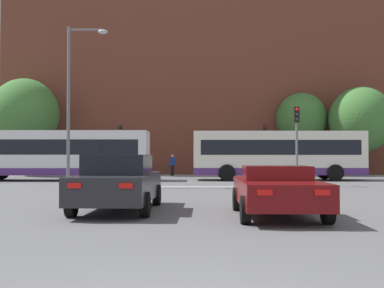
{
  "coord_description": "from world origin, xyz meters",
  "views": [
    {
      "loc": [
        0.08,
        -4.37,
        1.54
      ],
      "look_at": [
        -0.05,
        25.13,
        2.24
      ],
      "focal_mm": 45.0,
      "sensor_mm": 36.0,
      "label": 1
    }
  ],
  "objects_px": {
    "traffic_light_near_right": "(299,132)",
    "car_roadster_right": "(279,190)",
    "car_saloon_left": "(121,182)",
    "traffic_light_far_right": "(267,141)",
    "street_lamp_junction": "(77,90)",
    "bus_crossing_trailing": "(55,154)",
    "bus_crossing_lead": "(280,154)",
    "pedestrian_waiting": "(174,163)",
    "traffic_light_far_left": "(122,142)"
  },
  "relations": [
    {
      "from": "pedestrian_waiting",
      "to": "bus_crossing_lead",
      "type": "bearing_deg",
      "value": -81.01
    },
    {
      "from": "car_saloon_left",
      "to": "bus_crossing_lead",
      "type": "relative_size",
      "value": 0.46
    },
    {
      "from": "traffic_light_far_left",
      "to": "car_saloon_left",
      "type": "bearing_deg",
      "value": -81.56
    },
    {
      "from": "car_roadster_right",
      "to": "traffic_light_near_right",
      "type": "xyz_separation_m",
      "value": [
        3.17,
        12.2,
        2.05
      ]
    },
    {
      "from": "car_roadster_right",
      "to": "bus_crossing_lead",
      "type": "relative_size",
      "value": 0.42
    },
    {
      "from": "car_saloon_left",
      "to": "bus_crossing_lead",
      "type": "xyz_separation_m",
      "value": [
        7.39,
        16.6,
        0.83
      ]
    },
    {
      "from": "traffic_light_near_right",
      "to": "car_roadster_right",
      "type": "bearing_deg",
      "value": -104.55
    },
    {
      "from": "bus_crossing_lead",
      "to": "street_lamp_junction",
      "type": "height_order",
      "value": "street_lamp_junction"
    },
    {
      "from": "traffic_light_far_right",
      "to": "street_lamp_junction",
      "type": "relative_size",
      "value": 0.48
    },
    {
      "from": "street_lamp_junction",
      "to": "pedestrian_waiting",
      "type": "bearing_deg",
      "value": 70.88
    },
    {
      "from": "bus_crossing_trailing",
      "to": "traffic_light_near_right",
      "type": "distance_m",
      "value": 14.92
    },
    {
      "from": "bus_crossing_trailing",
      "to": "street_lamp_junction",
      "type": "height_order",
      "value": "street_lamp_junction"
    },
    {
      "from": "traffic_light_far_right",
      "to": "traffic_light_near_right",
      "type": "bearing_deg",
      "value": -90.58
    },
    {
      "from": "bus_crossing_lead",
      "to": "traffic_light_far_left",
      "type": "xyz_separation_m",
      "value": [
        -10.75,
        6.0,
        0.95
      ]
    },
    {
      "from": "bus_crossing_lead",
      "to": "pedestrian_waiting",
      "type": "height_order",
      "value": "bus_crossing_lead"
    },
    {
      "from": "bus_crossing_lead",
      "to": "traffic_light_near_right",
      "type": "xyz_separation_m",
      "value": [
        -0.03,
        -5.68,
        1.09
      ]
    },
    {
      "from": "bus_crossing_trailing",
      "to": "street_lamp_junction",
      "type": "xyz_separation_m",
      "value": [
        2.73,
        -5.67,
        3.18
      ]
    },
    {
      "from": "pedestrian_waiting",
      "to": "traffic_light_far_right",
      "type": "bearing_deg",
      "value": -45.18
    },
    {
      "from": "street_lamp_junction",
      "to": "pedestrian_waiting",
      "type": "distance_m",
      "value": 13.89
    },
    {
      "from": "car_saloon_left",
      "to": "traffic_light_far_right",
      "type": "relative_size",
      "value": 1.26
    },
    {
      "from": "bus_crossing_trailing",
      "to": "traffic_light_near_right",
      "type": "height_order",
      "value": "traffic_light_near_right"
    },
    {
      "from": "traffic_light_far_right",
      "to": "street_lamp_junction",
      "type": "height_order",
      "value": "street_lamp_junction"
    },
    {
      "from": "bus_crossing_trailing",
      "to": "traffic_light_far_left",
      "type": "distance_m",
      "value": 7.21
    },
    {
      "from": "bus_crossing_lead",
      "to": "traffic_light_far_left",
      "type": "distance_m",
      "value": 12.35
    },
    {
      "from": "bus_crossing_lead",
      "to": "traffic_light_near_right",
      "type": "distance_m",
      "value": 5.78
    },
    {
      "from": "street_lamp_junction",
      "to": "traffic_light_far_right",
      "type": "bearing_deg",
      "value": 45.85
    },
    {
      "from": "bus_crossing_trailing",
      "to": "street_lamp_junction",
      "type": "relative_size",
      "value": 1.47
    },
    {
      "from": "car_saloon_left",
      "to": "pedestrian_waiting",
      "type": "relative_size",
      "value": 2.99
    },
    {
      "from": "bus_crossing_lead",
      "to": "traffic_light_near_right",
      "type": "height_order",
      "value": "traffic_light_near_right"
    },
    {
      "from": "bus_crossing_lead",
      "to": "traffic_light_far_right",
      "type": "relative_size",
      "value": 2.74
    },
    {
      "from": "car_saloon_left",
      "to": "car_roadster_right",
      "type": "distance_m",
      "value": 4.4
    },
    {
      "from": "pedestrian_waiting",
      "to": "bus_crossing_trailing",
      "type": "bearing_deg",
      "value": -173.01
    },
    {
      "from": "traffic_light_near_right",
      "to": "traffic_light_far_right",
      "type": "bearing_deg",
      "value": 89.42
    },
    {
      "from": "traffic_light_near_right",
      "to": "street_lamp_junction",
      "type": "bearing_deg",
      "value": -178.02
    },
    {
      "from": "bus_crossing_trailing",
      "to": "bus_crossing_lead",
      "type": "bearing_deg",
      "value": -88.37
    },
    {
      "from": "bus_crossing_lead",
      "to": "traffic_light_far_right",
      "type": "bearing_deg",
      "value": -0.92
    },
    {
      "from": "street_lamp_junction",
      "to": "bus_crossing_trailing",
      "type": "bearing_deg",
      "value": 115.68
    },
    {
      "from": "car_saloon_left",
      "to": "traffic_light_far_right",
      "type": "xyz_separation_m",
      "value": [
        7.48,
        22.18,
        1.8
      ]
    },
    {
      "from": "traffic_light_far_left",
      "to": "street_lamp_junction",
      "type": "distance_m",
      "value": 12.28
    },
    {
      "from": "bus_crossing_lead",
      "to": "traffic_light_far_left",
      "type": "height_order",
      "value": "traffic_light_far_left"
    },
    {
      "from": "traffic_light_near_right",
      "to": "street_lamp_junction",
      "type": "height_order",
      "value": "street_lamp_junction"
    },
    {
      "from": "car_saloon_left",
      "to": "bus_crossing_lead",
      "type": "distance_m",
      "value": 18.19
    },
    {
      "from": "bus_crossing_lead",
      "to": "bus_crossing_trailing",
      "type": "xyz_separation_m",
      "value": [
        -13.94,
        -0.4,
        0.01
      ]
    },
    {
      "from": "traffic_light_near_right",
      "to": "bus_crossing_lead",
      "type": "bearing_deg",
      "value": 89.75
    },
    {
      "from": "car_roadster_right",
      "to": "traffic_light_near_right",
      "type": "height_order",
      "value": "traffic_light_near_right"
    },
    {
      "from": "traffic_light_far_right",
      "to": "street_lamp_junction",
      "type": "distance_m",
      "value": 16.38
    },
    {
      "from": "car_roadster_right",
      "to": "traffic_light_far_right",
      "type": "height_order",
      "value": "traffic_light_far_right"
    },
    {
      "from": "traffic_light_far_left",
      "to": "bus_crossing_trailing",
      "type": "bearing_deg",
      "value": -116.51
    },
    {
      "from": "bus_crossing_trailing",
      "to": "traffic_light_far_left",
      "type": "bearing_deg",
      "value": -26.51
    },
    {
      "from": "car_saloon_left",
      "to": "bus_crossing_trailing",
      "type": "distance_m",
      "value": 17.49
    }
  ]
}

